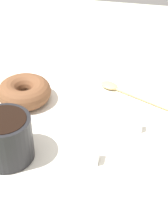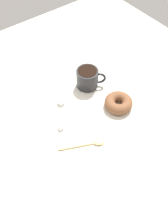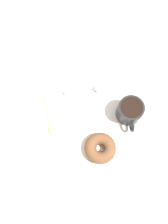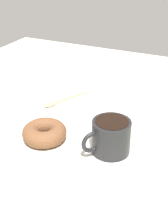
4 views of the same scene
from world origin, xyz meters
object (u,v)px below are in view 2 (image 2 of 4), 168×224
object	(u,v)px
coffee_cup	(88,78)
sugar_cube_extra	(61,127)
donut	(118,103)
sugar_cube	(61,102)
spoon	(92,143)

from	to	relation	value
coffee_cup	sugar_cube_extra	xyz separation A→B (cm)	(-19.23, -10.39, -3.06)
donut	sugar_cube_extra	size ratio (longest dim) A/B	6.96
donut	sugar_cube	bearing A→B (deg)	139.25
sugar_cube	donut	bearing A→B (deg)	-40.75
coffee_cup	sugar_cube_extra	bearing A→B (deg)	-151.62
sugar_cube	sugar_cube_extra	xyz separation A→B (cm)	(-6.14, -8.91, -0.27)
coffee_cup	sugar_cube	xyz separation A→B (cm)	(-13.10, -1.48, -2.79)
sugar_cube	sugar_cube_extra	size ratio (longest dim) A/B	1.38
donut	spoon	size ratio (longest dim) A/B	0.70
coffee_cup	donut	size ratio (longest dim) A/B	0.99
sugar_cube	sugar_cube_extra	bearing A→B (deg)	-124.55
coffee_cup	donut	bearing A→B (deg)	-81.43
donut	spoon	xyz separation A→B (cm)	(-16.85, -6.49, -1.48)
spoon	donut	bearing A→B (deg)	21.08
spoon	sugar_cube_extra	bearing A→B (deg)	113.11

